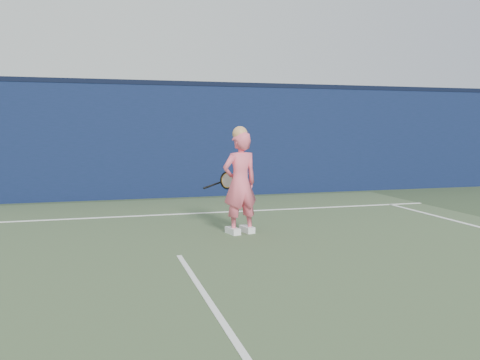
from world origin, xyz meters
name	(u,v)px	position (x,y,z in m)	size (l,w,h in m)	color
ground	(194,280)	(0.00, 0.00, 0.00)	(80.00, 80.00, 0.00)	#324329
backstop_wall	(140,142)	(0.00, 6.50, 1.25)	(24.00, 0.40, 2.50)	#0C1937
wall_cap	(138,83)	(0.00, 6.50, 2.55)	(24.00, 0.42, 0.10)	black
player	(240,183)	(1.08, 2.10, 0.76)	(0.61, 0.47, 1.58)	#FF637A
racket	(226,181)	(0.97, 2.52, 0.74)	(0.53, 0.16, 0.28)	black
court_lines	(201,289)	(0.00, -0.33, 0.01)	(11.00, 12.04, 0.01)	white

